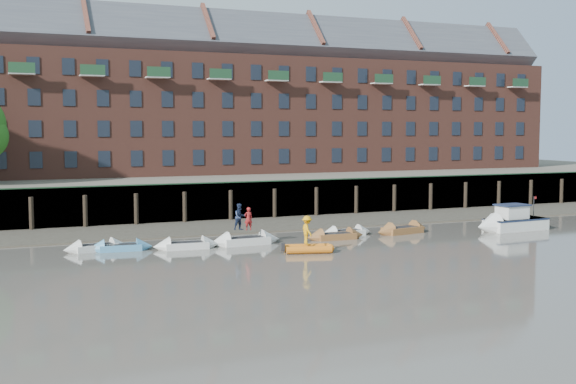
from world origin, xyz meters
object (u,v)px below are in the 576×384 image
rowboat_3 (245,241)px  rowboat_5 (346,233)px  rowboat_4 (335,236)px  motor_launch (506,222)px  person_rower_b (240,217)px  person_rib_crew (307,230)px  rowboat_0 (96,247)px  rowboat_2 (186,245)px  rowboat_1 (121,247)px  rowboat_6 (402,230)px  person_rower_a (248,219)px  rib_tender (310,249)px

rowboat_3 → rowboat_5: (8.18, 1.06, -0.04)m
rowboat_4 → motor_launch: (13.92, -1.15, 0.43)m
rowboat_4 → person_rower_b: bearing=177.9°
motor_launch → person_rower_b: size_ratio=3.52×
person_rib_crew → person_rower_b: bearing=35.3°
rowboat_0 → rowboat_4: bearing=-15.9°
rowboat_2 → rowboat_4: 10.77m
rowboat_1 → rowboat_6: 20.80m
rowboat_2 → rowboat_4: bearing=3.1°
rowboat_2 → person_rower_a: (4.33, 0.13, 1.52)m
rowboat_3 → rowboat_4: 6.67m
rowboat_1 → person_rower_a: size_ratio=2.69×
rowboat_6 → person_rower_a: 12.47m
rowboat_0 → motor_launch: 30.38m
motor_launch → rib_tender: bearing=5.8°
rowboat_0 → rowboat_5: rowboat_0 is taller
rowboat_1 → motor_launch: motor_launch is taller
rib_tender → rowboat_0: bearing=169.8°
person_rower_b → person_rib_crew: 5.46m
rowboat_5 → person_rower_a: bearing=-174.9°
rowboat_5 → person_rower_b: size_ratio=2.29×
rowboat_6 → person_rib_crew: bearing=-165.0°
rowboat_0 → person_rower_b: (9.36, -1.08, 1.66)m
person_rower_a → person_rower_b: size_ratio=0.86×
rowboat_6 → person_rower_a: size_ratio=3.20×
rowboat_0 → rowboat_3: 9.76m
rowboat_4 → rowboat_6: bearing=8.2°
rowboat_1 → rowboat_6: size_ratio=0.84×
rowboat_1 → rowboat_2: bearing=-6.3°
rowboat_1 → rowboat_3: 8.24m
rowboat_4 → rowboat_5: (1.51, 1.29, -0.01)m
motor_launch → person_rower_b: person_rower_b is taller
rowboat_5 → person_rower_b: bearing=-176.7°
rowboat_1 → rowboat_2: 4.19m
rowboat_1 → rowboat_4: 14.90m
rowboat_1 → rowboat_3: bearing=0.5°
rowboat_1 → rib_tender: 12.16m
rowboat_0 → person_rower_a: bearing=-18.1°
rowboat_0 → person_rower_b: bearing=-17.3°
rowboat_4 → rowboat_5: 1.99m
person_rower_b → rowboat_3: bearing=-41.5°
rowboat_1 → person_rib_crew: (10.83, -5.11, 1.21)m
rowboat_1 → person_rower_b: person_rower_b is taller
motor_launch → rowboat_4: bearing=-8.8°
rowboat_6 → rowboat_0: bearing=166.9°
rowboat_0 → rowboat_5: size_ratio=1.05×
rowboat_4 → motor_launch: size_ratio=0.69×
rib_tender → person_rib_crew: (-0.16, 0.08, 1.18)m
motor_launch → rowboat_0: bearing=-9.0°
person_rib_crew → rowboat_4: bearing=-41.4°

